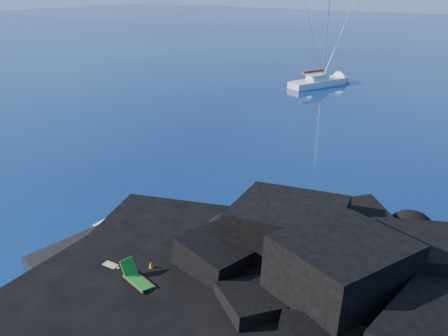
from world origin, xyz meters
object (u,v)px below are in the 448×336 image
object	(u,v)px
sailboat	(319,86)
deck_chair	(138,277)
sunbather	(111,266)
marker_cone	(151,267)

from	to	relation	value
sailboat	deck_chair	world-z (taller)	sailboat
sailboat	sunbather	size ratio (longest dim) A/B	6.19
sunbather	sailboat	bearing A→B (deg)	95.91
sailboat	sunbather	xyz separation A→B (m)	(10.01, -43.05, 0.54)
sunbather	marker_cone	size ratio (longest dim) A/B	3.29
sunbather	marker_cone	bearing A→B (deg)	23.16
sailboat	sunbather	distance (m)	44.20
deck_chair	marker_cone	distance (m)	1.18
sailboat	marker_cone	distance (m)	43.67
sailboat	sunbather	world-z (taller)	sailboat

